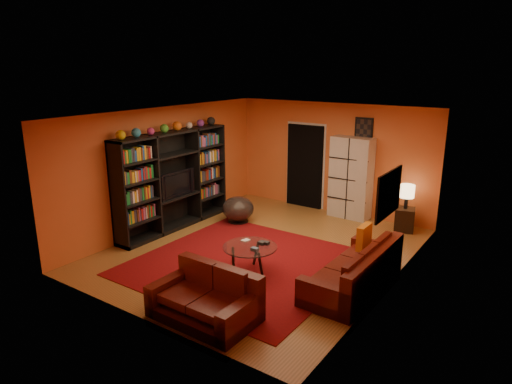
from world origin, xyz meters
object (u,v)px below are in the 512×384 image
Objects in this scene: coffee_table at (250,249)px; table_lamp at (407,192)px; loveseat at (208,298)px; bowl_chair at (238,209)px; side_table at (404,220)px; entertainment_unit at (174,181)px; sofa at (358,272)px; storage_cabinet at (351,178)px; tv at (174,183)px.

table_lamp reaches higher than coffee_table.
table_lamp is (1.21, 5.03, 0.58)m from loveseat.
bowl_chair reaches higher than side_table.
loveseat is (2.99, -2.42, -0.76)m from entertainment_unit.
entertainment_unit is 4.50m from sofa.
table_lamp is at bearing 94.66° from sofa.
storage_cabinet is 1.52m from side_table.
storage_cabinet is at bearing 42.65° from bowl_chair.
bowl_chair is (-3.47, 1.48, 0.03)m from sofa.
tv is 0.52× the size of storage_cabinet.
side_table is (1.34, -0.19, -0.69)m from storage_cabinet.
entertainment_unit is 3.08× the size of tv.
coffee_table is (-1.76, -0.47, 0.14)m from sofa.
sofa is (4.41, -0.45, -0.76)m from entertainment_unit.
tv is at bearing 51.56° from loveseat.
side_table is 0.62m from table_lamp.
table_lamp reaches higher than side_table.
tv is 1.05× the size of coffee_table.
loveseat is (-1.42, -1.97, -0.00)m from sofa.
entertainment_unit is 6.00× the size of side_table.
table_lamp is (4.16, 2.64, -0.13)m from tv.
loveseat is (2.94, -2.39, -0.71)m from tv.
entertainment_unit is 4.00m from storage_cabinet.
loveseat reaches higher than side_table.
side_table is (1.55, 3.53, -0.17)m from coffee_table.
bowl_chair is at bearing 131.26° from coffee_table.
bowl_chair is (-1.92, -1.77, -0.63)m from storage_cabinet.
entertainment_unit is 5.01m from side_table.
tv is 1.88× the size of table_lamp.
side_table is (-0.21, 3.06, -0.04)m from sofa.
tv is at bearing -31.28° from entertainment_unit.
tv is at bearing 175.36° from sofa.
sofa is at bearing -35.13° from loveseat.
entertainment_unit reaches higher than side_table.
coffee_table is 1.29× the size of bowl_chair.
sofa reaches higher than coffee_table.
loveseat is 5.21m from table_lamp.
coffee_table is (-0.34, 1.50, 0.14)m from loveseat.
coffee_table is at bearing -90.43° from storage_cabinet.
table_lamp reaches higher than loveseat.
tv is 4.98m from side_table.
entertainment_unit is at bearing -148.15° from table_lamp.
sofa is 2.43m from loveseat.
sofa is 2.31× the size of coffee_table.
entertainment_unit is at bearing -132.37° from bowl_chair.
loveseat is at bearing -103.57° from table_lamp.
table_lamp is (-0.21, 3.06, 0.58)m from sofa.
entertainment_unit is 4.17× the size of bowl_chair.
side_table is (4.21, 2.61, -0.80)m from entertainment_unit.
storage_cabinet is 2.68m from bowl_chair.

